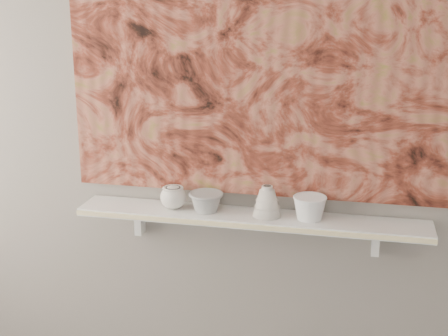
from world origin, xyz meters
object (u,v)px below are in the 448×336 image
(bowl_grey, at_px, (206,202))
(bowl_white, at_px, (310,208))
(bell_vessel, at_px, (267,201))
(cup_cream, at_px, (173,197))
(shelf, at_px, (250,218))
(painting, at_px, (256,57))

(bowl_grey, relative_size, bowl_white, 1.07)
(bell_vessel, distance_m, bowl_white, 0.17)
(cup_cream, bearing_deg, bowl_grey, 0.00)
(bell_vessel, bearing_deg, shelf, 180.00)
(shelf, height_order, cup_cream, cup_cream)
(bowl_grey, height_order, bowl_white, bowl_white)
(bell_vessel, height_order, bowl_white, bell_vessel)
(cup_cream, distance_m, bell_vessel, 0.38)
(painting, height_order, bell_vessel, painting)
(cup_cream, bearing_deg, bell_vessel, 0.00)
(painting, xyz_separation_m, bowl_white, (0.23, -0.08, -0.56))
(bowl_grey, distance_m, bowl_white, 0.41)
(cup_cream, relative_size, bowl_white, 0.81)
(bell_vessel, bearing_deg, painting, 128.80)
(shelf, bearing_deg, bowl_grey, 180.00)
(bowl_white, bearing_deg, cup_cream, 180.00)
(bowl_white, bearing_deg, bowl_grey, 180.00)
(painting, bearing_deg, shelf, -90.00)
(bowl_grey, height_order, cup_cream, cup_cream)
(cup_cream, height_order, bowl_white, cup_cream)
(shelf, bearing_deg, bell_vessel, 0.00)
(shelf, distance_m, painting, 0.63)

